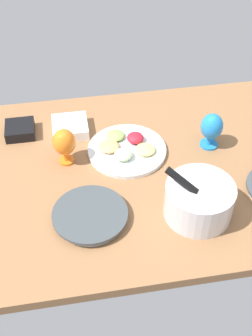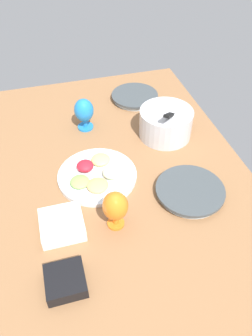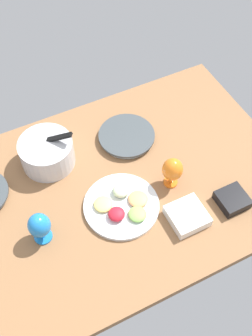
{
  "view_description": "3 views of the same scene",
  "coord_description": "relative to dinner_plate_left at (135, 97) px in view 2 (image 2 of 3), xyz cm",
  "views": [
    {
      "loc": [
        22.8,
        122.13,
        120.1
      ],
      "look_at": [
        3.08,
        5.54,
        6.26
      ],
      "focal_mm": 46.89,
      "sensor_mm": 36.0,
      "label": 1
    },
    {
      "loc": [
        95.33,
        -24.64,
        97.19
      ],
      "look_at": [
        4.2,
        0.75,
        6.26
      ],
      "focal_mm": 35.63,
      "sensor_mm": 36.0,
      "label": 2
    },
    {
      "loc": [
        -36.91,
        -89.08,
        150.94
      ],
      "look_at": [
        8.79,
        3.08,
        6.26
      ],
      "focal_mm": 43.71,
      "sensor_mm": 36.0,
      "label": 3
    }
  ],
  "objects": [
    {
      "name": "ground_plane",
      "position": [
        52.16,
        -21.28,
        -3.57
      ],
      "size": [
        160.0,
        104.0,
        4.0
      ],
      "primitive_type": "cube",
      "color": "#8C603D"
    },
    {
      "name": "dinner_plate_left",
      "position": [
        0.0,
        0.0,
        0.0
      ],
      "size": [
        24.71,
        24.71,
        3.02
      ],
      "color": "silver",
      "rests_on": "ground_plane"
    },
    {
      "name": "dinner_plate_right",
      "position": [
        70.83,
        1.09,
        0.04
      ],
      "size": [
        26.71,
        26.71,
        3.09
      ],
      "color": "silver",
      "rests_on": "ground_plane"
    },
    {
      "name": "mixing_bowl",
      "position": [
        33.03,
        4.78,
        5.5
      ],
      "size": [
        24.12,
        24.12,
        19.16
      ],
      "color": "silver",
      "rests_on": "ground_plane"
    },
    {
      "name": "fruit_platter",
      "position": [
        52.43,
        -31.71,
        0.05
      ],
      "size": [
        32.17,
        32.17,
        5.57
      ],
      "color": "silver",
      "rests_on": "ground_plane"
    },
    {
      "name": "hurricane_glass_orange",
      "position": [
        77.03,
        -30.07,
        8.01
      ],
      "size": [
        8.96,
        8.96,
        15.63
      ],
      "color": "orange",
      "rests_on": "ground_plane"
    },
    {
      "name": "hurricane_glass_blue",
      "position": [
        17.76,
        -29.99,
        7.77
      ],
      "size": [
        9.03,
        9.03,
        15.56
      ],
      "color": "#207CCE",
      "rests_on": "ground_plane"
    },
    {
      "name": "square_bowl_white",
      "position": [
        73.99,
        -48.65,
        1.08
      ],
      "size": [
        14.94,
        14.94,
        4.76
      ],
      "color": "white",
      "rests_on": "ground_plane"
    },
    {
      "name": "square_bowl_black",
      "position": [
        95.21,
        -50.48,
        1.0
      ],
      "size": [
        12.12,
        12.12,
        4.63
      ],
      "color": "black",
      "rests_on": "ground_plane"
    }
  ]
}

